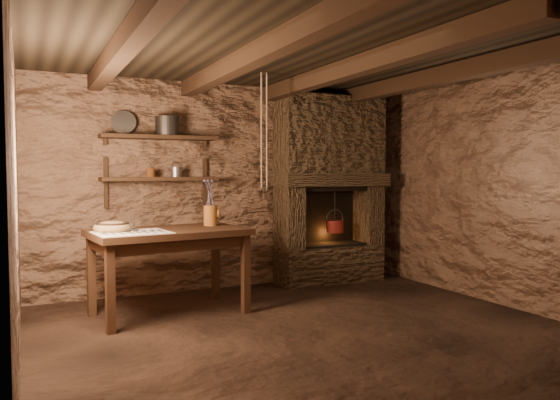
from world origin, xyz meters
name	(u,v)px	position (x,y,z in m)	size (l,w,h in m)	color
floor	(308,331)	(0.00, 0.00, 0.00)	(4.50, 4.50, 0.00)	black
back_wall	(228,187)	(0.00, 2.00, 1.20)	(4.50, 0.04, 2.40)	brown
front_wall	(488,206)	(0.00, -2.00, 1.20)	(4.50, 0.04, 2.40)	brown
left_wall	(15,198)	(-2.25, 0.00, 1.20)	(0.04, 4.00, 2.40)	brown
right_wall	(501,189)	(2.25, 0.00, 1.20)	(0.04, 4.00, 2.40)	brown
ceiling	(308,50)	(0.00, 0.00, 2.40)	(4.50, 4.00, 0.04)	black
beam_far_left	(126,43)	(-1.50, 0.00, 2.31)	(0.14, 3.95, 0.16)	black
beam_mid_left	(253,56)	(-0.50, 0.00, 2.31)	(0.14, 3.95, 0.16)	black
beam_mid_right	(358,66)	(0.50, 0.00, 2.31)	(0.14, 3.95, 0.16)	black
beam_far_right	(446,75)	(1.50, 0.00, 2.31)	(0.14, 3.95, 0.16)	black
shelf_lower	(160,179)	(-0.85, 1.84, 1.30)	(1.25, 0.30, 0.04)	black
shelf_upper	(159,137)	(-0.85, 1.84, 1.75)	(1.25, 0.30, 0.04)	black
hearth	(329,184)	(1.25, 1.77, 1.23)	(1.43, 0.51, 2.30)	#36281B
work_table	(169,269)	(-0.95, 1.05, 0.45)	(1.53, 0.99, 0.83)	#392113
linen_cloth	(132,233)	(-1.33, 0.87, 0.83)	(0.63, 0.51, 0.01)	white
pewter_cutlery_row	(132,232)	(-1.33, 0.85, 0.84)	(0.53, 0.20, 0.01)	gray
drinking_glasses	(132,226)	(-1.31, 0.99, 0.88)	(0.20, 0.06, 0.08)	white
stoneware_jug	(211,206)	(-0.48, 1.21, 1.03)	(0.15, 0.14, 0.48)	#A85F20
wooden_bowl	(113,227)	(-1.47, 1.04, 0.87)	(0.34, 0.34, 0.12)	olive
iron_stockpot	(167,127)	(-0.76, 1.84, 1.86)	(0.25, 0.25, 0.19)	#2F2C29
tin_pan	(123,123)	(-1.21, 1.94, 1.90)	(0.27, 0.27, 0.04)	#A09F9B
small_kettle	(176,172)	(-0.67, 1.84, 1.37)	(0.16, 0.12, 0.17)	#A09F9B
rusty_tin	(151,173)	(-0.95, 1.84, 1.37)	(0.10, 0.10, 0.10)	#562A11
red_pot	(335,225)	(1.30, 1.72, 0.71)	(0.24, 0.23, 0.54)	maroon
hanging_ropes	(264,131)	(0.05, 1.05, 1.80)	(0.08, 0.08, 1.20)	beige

